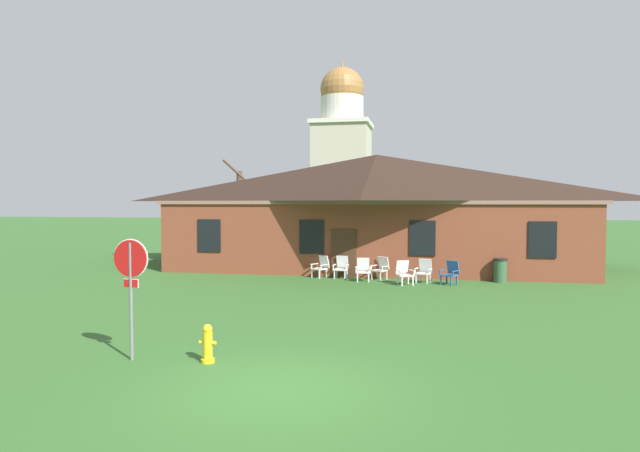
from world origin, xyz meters
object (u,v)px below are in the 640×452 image
at_px(lawn_chair_left_end, 363,269).
at_px(stop_sign, 131,274).
at_px(lawn_chair_near_door, 341,267).
at_px(lawn_chair_far_side, 424,270).
at_px(lawn_chair_middle, 381,268).
at_px(fire_hydrant, 208,344).
at_px(lawn_chair_right_end, 404,272).
at_px(trash_bin, 500,270).
at_px(lawn_chair_under_eave, 451,272).
at_px(lawn_chair_by_porch, 321,266).

bearing_deg(lawn_chair_left_end, stop_sign, -105.73).
relative_size(lawn_chair_near_door, lawn_chair_far_side, 1.00).
xyz_separation_m(lawn_chair_middle, fire_hydrant, (-2.50, -12.72, -0.12)).
bearing_deg(lawn_chair_right_end, trash_bin, 20.07).
height_order(lawn_chair_right_end, lawn_chair_under_eave, same).
xyz_separation_m(stop_sign, lawn_chair_middle, (4.12, 12.85, -1.29)).
xyz_separation_m(lawn_chair_left_end, lawn_chair_far_side, (2.50, 0.05, 0.00)).
bearing_deg(lawn_chair_by_porch, lawn_chair_far_side, -8.34).
relative_size(lawn_chair_right_end, trash_bin, 0.98).
bearing_deg(lawn_chair_right_end, fire_hydrant, -107.26).
bearing_deg(lawn_chair_far_side, lawn_chair_left_end, -178.88).
relative_size(lawn_chair_by_porch, lawn_chair_left_end, 1.00).
relative_size(lawn_chair_by_porch, lawn_chair_far_side, 1.00).
height_order(stop_sign, lawn_chair_left_end, stop_sign).
distance_m(lawn_chair_far_side, trash_bin, 3.14).
xyz_separation_m(lawn_chair_left_end, lawn_chair_under_eave, (3.54, -0.32, 0.00)).
relative_size(stop_sign, fire_hydrant, 3.20).
xyz_separation_m(lawn_chair_right_end, fire_hydrant, (-3.53, -11.37, -0.12)).
bearing_deg(fire_hydrant, lawn_chair_left_end, 81.45).
height_order(lawn_chair_left_end, trash_bin, trash_bin).
distance_m(stop_sign, fire_hydrant, 2.15).
bearing_deg(stop_sign, lawn_chair_under_eave, 59.59).
bearing_deg(lawn_chair_near_door, lawn_chair_by_porch, 179.39).
relative_size(lawn_chair_near_door, lawn_chair_right_end, 1.00).
height_order(lawn_chair_left_end, lawn_chair_middle, same).
height_order(stop_sign, fire_hydrant, stop_sign).
height_order(stop_sign, lawn_chair_near_door, stop_sign).
bearing_deg(lawn_chair_near_door, lawn_chair_middle, -1.40).
relative_size(stop_sign, lawn_chair_right_end, 2.64).
distance_m(lawn_chair_near_door, lawn_chair_middle, 1.71).
bearing_deg(lawn_chair_middle, lawn_chair_near_door, 178.60).
height_order(lawn_chair_left_end, lawn_chair_far_side, same).
bearing_deg(lawn_chair_middle, lawn_chair_far_side, -18.23).
relative_size(lawn_chair_under_eave, fire_hydrant, 1.21).
height_order(fire_hydrant, trash_bin, trash_bin).
height_order(lawn_chair_near_door, lawn_chair_middle, same).
bearing_deg(lawn_chair_right_end, lawn_chair_near_door, 153.06).
xyz_separation_m(lawn_chair_by_porch, lawn_chair_right_end, (3.64, -1.40, 0.00)).
height_order(lawn_chair_by_porch, lawn_chair_right_end, same).
distance_m(lawn_chair_left_end, lawn_chair_far_side, 2.50).
xyz_separation_m(lawn_chair_near_door, lawn_chair_left_end, (1.02, -0.69, 0.00)).
bearing_deg(trash_bin, lawn_chair_left_end, -172.77).
bearing_deg(lawn_chair_left_end, trash_bin, 7.23).
distance_m(stop_sign, lawn_chair_right_end, 12.67).
bearing_deg(lawn_chair_far_side, lawn_chair_under_eave, -19.36).
distance_m(lawn_chair_middle, fire_hydrant, 12.96).
bearing_deg(fire_hydrant, lawn_chair_near_door, 86.44).
distance_m(lawn_chair_right_end, trash_bin, 4.11).
height_order(lawn_chair_right_end, trash_bin, trash_bin).
relative_size(lawn_chair_near_door, lawn_chair_middle, 1.00).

